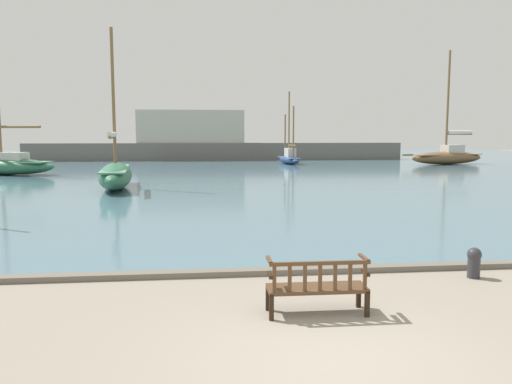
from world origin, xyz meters
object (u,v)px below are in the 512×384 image
sailboat_nearest_port (4,163)px  mooring_bollard (474,261)px  sailboat_centre_channel (289,157)px  sailboat_far_starboard (448,156)px  sailboat_nearest_starboard (116,174)px  park_bench (317,286)px

sailboat_nearest_port → mooring_bollard: 32.91m
sailboat_centre_channel → sailboat_far_starboard: sailboat_far_starboard is taller
sailboat_far_starboard → mooring_bollard: (-17.32, -35.00, -0.53)m
sailboat_centre_channel → sailboat_nearest_starboard: size_ratio=0.83×
sailboat_nearest_port → mooring_bollard: sailboat_nearest_port is taller
sailboat_far_starboard → sailboat_nearest_starboard: bearing=-146.7°
park_bench → mooring_bollard: bearing=24.9°
sailboat_centre_channel → sailboat_nearest_starboard: (-12.69, -20.26, 0.15)m
sailboat_nearest_port → sailboat_far_starboard: sailboat_nearest_port is taller
sailboat_centre_channel → sailboat_far_starboard: size_ratio=0.65×
sailboat_nearest_starboard → sailboat_far_starboard: 32.58m
park_bench → sailboat_nearest_starboard: size_ratio=0.20×
sailboat_nearest_port → sailboat_nearest_starboard: size_ratio=1.28×
sailboat_centre_channel → mooring_bollard: sailboat_centre_channel is taller
park_bench → sailboat_far_starboard: sailboat_far_starboard is taller
sailboat_nearest_port → sailboat_nearest_starboard: 13.34m
sailboat_nearest_port → sailboat_nearest_starboard: (9.16, -9.70, -0.05)m
sailboat_far_starboard → sailboat_nearest_port: bearing=-167.3°
sailboat_nearest_port → sailboat_centre_channel: bearing=25.8°
park_bench → sailboat_far_starboard: (20.94, 36.68, 0.41)m
park_bench → sailboat_centre_channel: 39.57m
sailboat_far_starboard → park_bench: bearing=-119.7°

